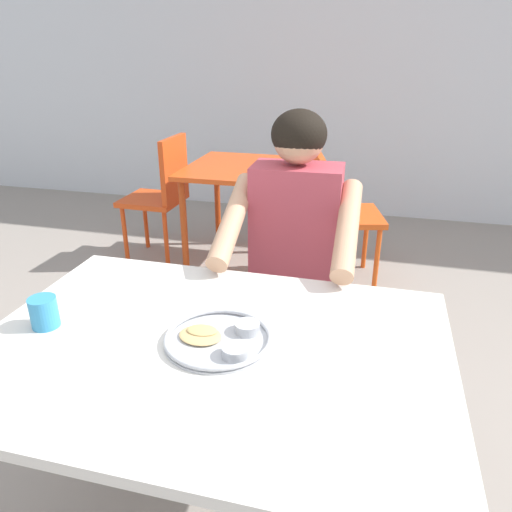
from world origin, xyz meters
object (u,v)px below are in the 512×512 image
object	(u,v)px
table_foreground	(212,366)
drinking_cup	(44,311)
chair_red_right	(335,207)
diner_foreground	(292,250)
thali_tray	(220,338)
chair_red_left	(162,191)
chair_foreground	(298,284)
table_background_red	(247,180)

from	to	relation	value
table_foreground	drinking_cup	world-z (taller)	drinking_cup
chair_red_right	diner_foreground	bearing A→B (deg)	-91.90
thali_tray	chair_red_left	bearing A→B (deg)	118.61
diner_foreground	chair_red_left	world-z (taller)	diner_foreground
table_foreground	chair_red_right	world-z (taller)	chair_red_right
thali_tray	chair_red_left	size ratio (longest dim) A/B	0.31
chair_foreground	table_background_red	world-z (taller)	chair_foreground
diner_foreground	thali_tray	bearing A→B (deg)	-95.61
drinking_cup	table_background_red	xyz separation A→B (m)	(-0.01, 2.12, -0.17)
thali_tray	table_background_red	world-z (taller)	thali_tray
table_background_red	chair_red_right	bearing A→B (deg)	-6.82
drinking_cup	chair_red_left	size ratio (longest dim) A/B	0.10
table_foreground	drinking_cup	xyz separation A→B (m)	(-0.47, -0.03, 0.12)
drinking_cup	chair_red_left	xyz separation A→B (m)	(-0.62, 2.09, -0.28)
diner_foreground	chair_red_right	size ratio (longest dim) A/B	1.47
table_background_red	chair_red_left	distance (m)	0.63
chair_red_right	table_background_red	bearing A→B (deg)	173.18
thali_tray	chair_red_left	xyz separation A→B (m)	(-1.11, 2.04, -0.25)
thali_tray	drinking_cup	world-z (taller)	drinking_cup
table_background_red	table_foreground	bearing A→B (deg)	-77.15
chair_foreground	table_background_red	bearing A→B (deg)	115.20
chair_foreground	diner_foreground	world-z (taller)	diner_foreground
chair_foreground	chair_red_right	bearing A→B (deg)	87.53
drinking_cup	chair_red_right	xyz separation A→B (m)	(0.60, 2.05, -0.30)
chair_foreground	diner_foreground	size ratio (longest dim) A/B	0.67
table_foreground	chair_red_left	distance (m)	2.33
table_foreground	thali_tray	xyz separation A→B (m)	(0.02, 0.01, 0.08)
table_foreground	diner_foreground	distance (m)	0.69
chair_foreground	chair_red_right	distance (m)	1.12
drinking_cup	chair_red_right	size ratio (longest dim) A/B	0.10
table_foreground	drinking_cup	size ratio (longest dim) A/B	14.14
chair_foreground	table_foreground	bearing A→B (deg)	-95.26
table_background_red	chair_red_right	xyz separation A→B (m)	(0.61, -0.07, -0.12)
chair_red_left	table_foreground	bearing A→B (deg)	-62.01
diner_foreground	table_background_red	bearing A→B (deg)	111.85
drinking_cup	table_background_red	bearing A→B (deg)	90.19
table_background_red	chair_red_left	size ratio (longest dim) A/B	0.89
drinking_cup	chair_red_left	bearing A→B (deg)	106.64
table_foreground	chair_red_right	distance (m)	2.03
diner_foreground	chair_red_right	xyz separation A→B (m)	(0.04, 1.33, -0.24)
table_foreground	chair_red_left	bearing A→B (deg)	117.99
drinking_cup	chair_foreground	size ratio (longest dim) A/B	0.10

